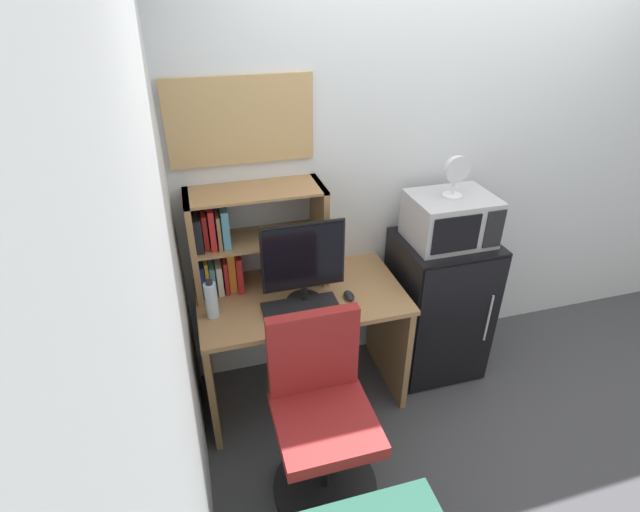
{
  "coord_description": "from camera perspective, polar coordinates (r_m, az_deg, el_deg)",
  "views": [
    {
      "loc": [
        -1.48,
        -2.48,
        2.3
      ],
      "look_at": [
        -0.88,
        -0.36,
        1.01
      ],
      "focal_mm": 27.1,
      "sensor_mm": 36.0,
      "label": 1
    }
  ],
  "objects": [
    {
      "name": "wall_back",
      "position": [
        3.29,
        20.4,
        10.73
      ],
      "size": [
        6.4,
        0.04,
        2.6
      ],
      "primitive_type": "cube",
      "color": "silver",
      "rests_on": "ground_plane"
    },
    {
      "name": "wall_left",
      "position": [
        1.34,
        -17.3,
        -19.74
      ],
      "size": [
        0.04,
        4.4,
        2.6
      ],
      "primitive_type": "cube",
      "color": "silver",
      "rests_on": "ground_plane"
    },
    {
      "name": "desk",
      "position": [
        2.84,
        -2.14,
        -8.5
      ],
      "size": [
        1.15,
        0.65,
        0.76
      ],
      "color": "#997047",
      "rests_on": "ground_plane"
    },
    {
      "name": "hutch_bookshelf",
      "position": [
        2.67,
        -9.71,
        1.88
      ],
      "size": [
        0.73,
        0.29,
        0.58
      ],
      "color": "#997047",
      "rests_on": "desk"
    },
    {
      "name": "monitor",
      "position": [
        2.5,
        -1.96,
        -0.65
      ],
      "size": [
        0.44,
        0.19,
        0.47
      ],
      "color": "black",
      "rests_on": "desk"
    },
    {
      "name": "keyboard",
      "position": [
        2.59,
        -2.37,
        -5.91
      ],
      "size": [
        0.41,
        0.14,
        0.02
      ],
      "primitive_type": "cube",
      "color": "black",
      "rests_on": "desk"
    },
    {
      "name": "computer_mouse",
      "position": [
        2.66,
        3.43,
        -4.7
      ],
      "size": [
        0.05,
        0.09,
        0.03
      ],
      "primitive_type": "ellipsoid",
      "color": "black",
      "rests_on": "desk"
    },
    {
      "name": "water_bottle",
      "position": [
        2.54,
        -12.71,
        -5.06
      ],
      "size": [
        0.06,
        0.06,
        0.22
      ],
      "color": "silver",
      "rests_on": "desk"
    },
    {
      "name": "mini_fridge",
      "position": [
        3.19,
        13.71,
        -5.67
      ],
      "size": [
        0.56,
        0.52,
        0.94
      ],
      "color": "black",
      "rests_on": "ground_plane"
    },
    {
      "name": "microwave",
      "position": [
        2.88,
        15.15,
        4.26
      ],
      "size": [
        0.47,
        0.37,
        0.28
      ],
      "color": "#ADADB2",
      "rests_on": "mini_fridge"
    },
    {
      "name": "desk_fan",
      "position": [
        2.77,
        15.77,
        9.24
      ],
      "size": [
        0.15,
        0.11,
        0.24
      ],
      "color": "silver",
      "rests_on": "microwave"
    },
    {
      "name": "desk_chair",
      "position": [
        2.47,
        0.2,
        -19.01
      ],
      "size": [
        0.53,
        0.53,
        0.98
      ],
      "color": "black",
      "rests_on": "ground_plane"
    },
    {
      "name": "wall_corkboard",
      "position": [
        2.57,
        -9.34,
        15.46
      ],
      "size": [
        0.75,
        0.02,
        0.44
      ],
      "primitive_type": "cube",
      "color": "tan"
    }
  ]
}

